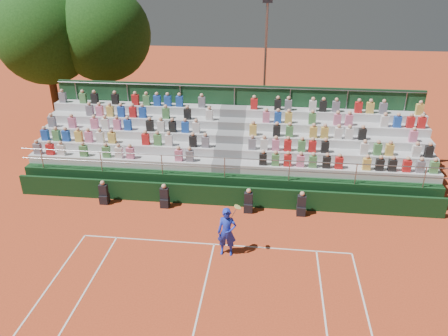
# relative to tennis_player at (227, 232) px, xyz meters

# --- Properties ---
(ground) EXTENTS (90.00, 90.00, 0.00)m
(ground) POSITION_rel_tennis_player_xyz_m (-0.58, 0.55, -1.01)
(ground) COLOR #C74621
(ground) RESTS_ON ground
(courtside_wall) EXTENTS (20.00, 0.15, 1.00)m
(courtside_wall) POSITION_rel_tennis_player_xyz_m (-0.58, 3.75, -0.51)
(courtside_wall) COLOR black
(courtside_wall) RESTS_ON ground
(line_officials) EXTENTS (9.63, 0.40, 1.19)m
(line_officials) POSITION_rel_tennis_player_xyz_m (-1.46, 3.30, -0.53)
(line_officials) COLOR black
(line_officials) RESTS_ON ground
(grandstand) EXTENTS (20.00, 5.20, 4.40)m
(grandstand) POSITION_rel_tennis_player_xyz_m (-0.58, 6.99, 0.08)
(grandstand) COLOR black
(grandstand) RESTS_ON ground
(tennis_player) EXTENTS (0.90, 0.49, 2.22)m
(tennis_player) POSITION_rel_tennis_player_xyz_m (0.00, 0.00, 0.00)
(tennis_player) COLOR #1B31CA
(tennis_player) RESTS_ON ground
(tree_west) EXTENTS (6.37, 6.37, 9.21)m
(tree_west) POSITION_rel_tennis_player_xyz_m (-13.61, 14.02, 5.00)
(tree_west) COLOR #332412
(tree_west) RESTS_ON ground
(tree_east) EXTENTS (6.33, 6.33, 9.22)m
(tree_east) POSITION_rel_tennis_player_xyz_m (-10.00, 15.04, 5.02)
(tree_east) COLOR #332412
(tree_east) RESTS_ON ground
(floodlight_mast) EXTENTS (0.60, 0.25, 8.51)m
(floodlight_mast) POSITION_rel_tennis_player_xyz_m (0.90, 14.27, 3.92)
(floodlight_mast) COLOR gray
(floodlight_mast) RESTS_ON ground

